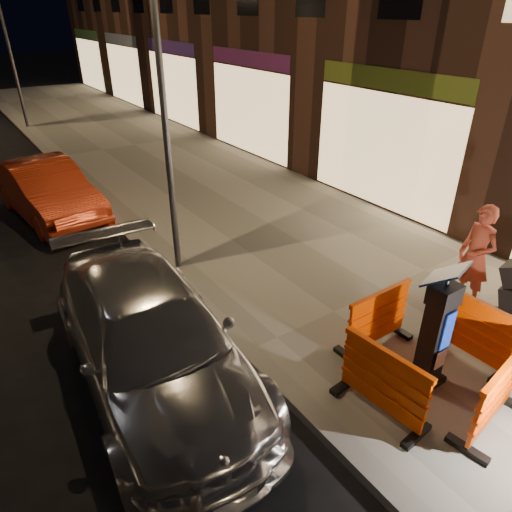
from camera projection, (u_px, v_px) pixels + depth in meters
ground_plane at (250, 357)px, 7.12m from camera, size 120.00×120.00×0.00m
sidewalk at (382, 293)px, 8.58m from camera, size 6.00×60.00×0.15m
kerb at (250, 353)px, 7.08m from camera, size 0.30×60.00×0.15m
parking_kiosk at (436, 330)px, 6.03m from camera, size 0.60×0.60×1.79m
barrier_front at (497, 397)px, 5.53m from camera, size 1.35×0.71×1.00m
barrier_back at (378, 319)px, 6.90m from camera, size 1.29×0.54×1.00m
barrier_kerbside at (383, 382)px, 5.74m from camera, size 0.65×1.33×1.00m
barrier_bldgside at (471, 329)px, 6.69m from camera, size 0.56×1.29×1.00m
car_silver at (157, 377)px, 6.72m from camera, size 2.47×5.22×1.47m
car_red at (54, 217)px, 11.87m from camera, size 2.02×4.48×1.43m
man at (476, 256)px, 7.76m from camera, size 0.56×0.74×1.84m
street_lamp_mid at (164, 115)px, 7.89m from camera, size 0.12×0.12×6.00m
street_lamp_far at (10, 52)px, 18.72m from camera, size 0.12×0.12×6.00m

